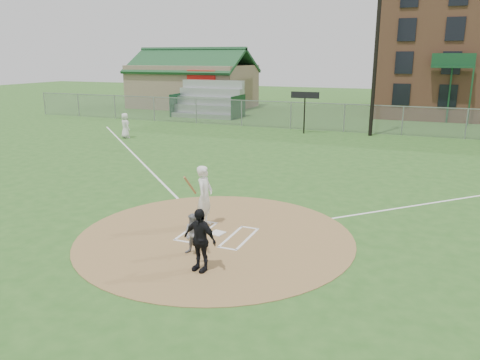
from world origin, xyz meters
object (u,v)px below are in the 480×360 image
at_px(home_plate, 217,233).
at_px(batter_at_plate, 205,196).
at_px(catcher, 194,234).
at_px(ondeck_player, 125,126).
at_px(umpire, 200,240).

relative_size(home_plate, batter_at_plate, 0.20).
bearing_deg(catcher, batter_at_plate, 109.18).
relative_size(catcher, batter_at_plate, 0.59).
bearing_deg(catcher, ondeck_player, 131.20).
bearing_deg(ondeck_player, umpire, 157.89).
distance_m(home_plate, catcher, 1.77).
xyz_separation_m(ondeck_player, batter_at_plate, (12.43, -13.16, 0.19)).
relative_size(home_plate, umpire, 0.25).
xyz_separation_m(home_plate, batter_at_plate, (-0.66, 0.48, 0.98)).
distance_m(home_plate, umpire, 2.69).
relative_size(ondeck_player, batter_at_plate, 0.83).
bearing_deg(ondeck_player, home_plate, 161.23).
distance_m(umpire, ondeck_player, 21.18).
bearing_deg(umpire, home_plate, 115.96).
distance_m(catcher, batter_at_plate, 2.31).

